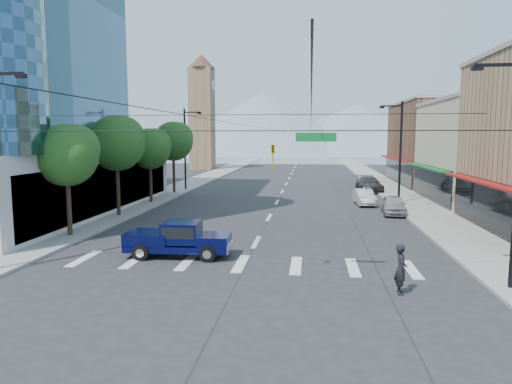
% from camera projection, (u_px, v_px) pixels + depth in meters
% --- Properties ---
extents(ground, '(160.00, 160.00, 0.00)m').
position_uv_depth(ground, '(240.00, 273.00, 20.01)').
color(ground, '#28282B').
rests_on(ground, ground).
extents(sidewalk_left, '(4.00, 120.00, 0.15)m').
position_uv_depth(sidewalk_left, '(197.00, 181.00, 60.84)').
color(sidewalk_left, gray).
rests_on(sidewalk_left, ground).
extents(sidewalk_right, '(4.00, 120.00, 0.15)m').
position_uv_depth(sidewalk_right, '(381.00, 183.00, 58.00)').
color(sidewalk_right, gray).
rests_on(sidewalk_right, ground).
extents(shop_mid, '(12.00, 14.00, 9.00)m').
position_uv_depth(shop_mid, '(502.00, 153.00, 40.75)').
color(shop_mid, tan).
rests_on(shop_mid, ground).
extents(shop_far, '(12.00, 18.00, 10.00)m').
position_uv_depth(shop_far, '(449.00, 144.00, 56.46)').
color(shop_far, brown).
rests_on(shop_far, ground).
extents(clock_tower, '(4.80, 4.80, 20.40)m').
position_uv_depth(clock_tower, '(202.00, 110.00, 81.77)').
color(clock_tower, '#8C6B4C').
rests_on(clock_tower, ground).
extents(mountain_left, '(80.00, 80.00, 22.00)m').
position_uv_depth(mountain_left, '(262.00, 123.00, 168.28)').
color(mountain_left, gray).
rests_on(mountain_left, ground).
extents(mountain_right, '(90.00, 90.00, 18.00)m').
position_uv_depth(mountain_right, '(356.00, 128.00, 174.24)').
color(mountain_right, gray).
rests_on(mountain_right, ground).
extents(tree_near, '(3.65, 3.64, 6.71)m').
position_uv_depth(tree_near, '(69.00, 153.00, 26.72)').
color(tree_near, black).
rests_on(tree_near, ground).
extents(tree_midnear, '(4.09, 4.09, 7.52)m').
position_uv_depth(tree_midnear, '(119.00, 142.00, 33.55)').
color(tree_midnear, black).
rests_on(tree_midnear, ground).
extents(tree_midfar, '(3.65, 3.64, 6.71)m').
position_uv_depth(tree_midfar, '(152.00, 148.00, 40.52)').
color(tree_midfar, black).
rests_on(tree_midfar, ground).
extents(tree_far, '(4.09, 4.09, 7.52)m').
position_uv_depth(tree_far, '(175.00, 140.00, 47.34)').
color(tree_far, black).
rests_on(tree_far, ground).
extents(signal_rig, '(21.80, 0.20, 9.00)m').
position_uv_depth(signal_rig, '(241.00, 170.00, 18.44)').
color(signal_rig, black).
rests_on(signal_rig, ground).
extents(lamp_pole_nw, '(2.00, 0.25, 9.00)m').
position_uv_depth(lamp_pole_nw, '(186.00, 146.00, 50.24)').
color(lamp_pole_nw, black).
rests_on(lamp_pole_nw, ground).
extents(lamp_pole_ne, '(2.00, 0.25, 9.00)m').
position_uv_depth(lamp_pole_ne, '(399.00, 148.00, 39.83)').
color(lamp_pole_ne, black).
rests_on(lamp_pole_ne, ground).
extents(pickup_truck, '(5.32, 2.21, 1.78)m').
position_uv_depth(pickup_truck, '(178.00, 238.00, 22.73)').
color(pickup_truck, '#070A38').
rests_on(pickup_truck, ground).
extents(pedestrian, '(0.47, 0.71, 1.94)m').
position_uv_depth(pedestrian, '(401.00, 269.00, 17.31)').
color(pedestrian, black).
rests_on(pedestrian, ground).
extents(parked_car_near, '(2.02, 4.39, 1.46)m').
position_uv_depth(parked_car_near, '(393.00, 205.00, 35.15)').
color(parked_car_near, '#A4A5A8').
rests_on(parked_car_near, ground).
extents(parked_car_mid, '(1.75, 4.24, 1.36)m').
position_uv_depth(parked_car_mid, '(364.00, 197.00, 40.03)').
color(parked_car_mid, silver).
rests_on(parked_car_mid, ground).
extents(parked_car_far, '(2.77, 5.68, 1.59)m').
position_uv_depth(parked_car_far, '(369.00, 184.00, 49.70)').
color(parked_car_far, '#333336').
rests_on(parked_car_far, ground).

